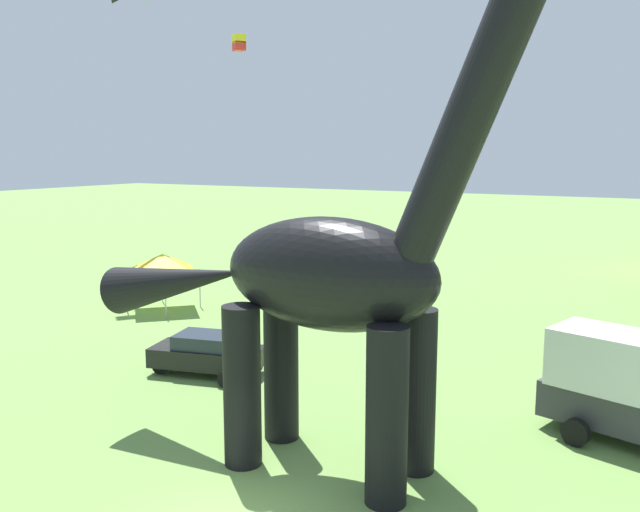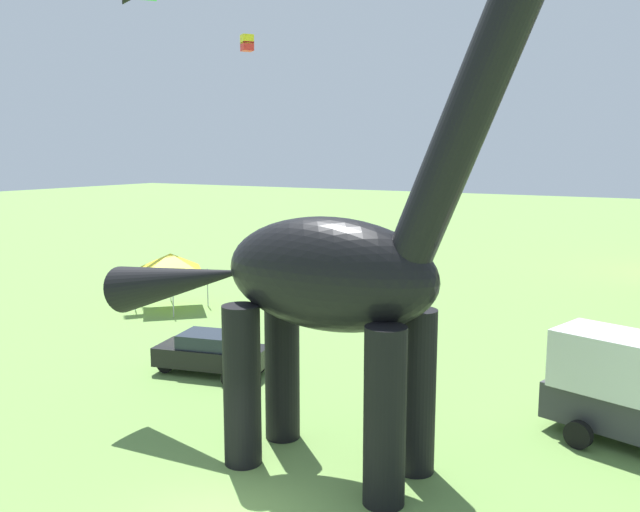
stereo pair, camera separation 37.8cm
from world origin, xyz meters
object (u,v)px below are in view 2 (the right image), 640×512
Objects in this scene: festival_canopy_tent at (171,262)px; kite_drifting at (247,43)px; dinosaur_sculpture at (326,274)px; parked_sedan_left at (212,352)px; person_near_flyer at (584,373)px.

kite_drifting is at bearing 46.30° from festival_canopy_tent.
dinosaur_sculpture reaches higher than festival_canopy_tent.
parked_sedan_left is 13.50m from person_near_flyer.
person_near_flyer is at bearing -6.15° from festival_canopy_tent.
dinosaur_sculpture reaches higher than person_near_flyer.
festival_canopy_tent is at bearing -103.64° from person_near_flyer.
kite_drifting is at bearing -113.92° from person_near_flyer.
person_near_flyer is at bearing -16.44° from kite_drifting.
parked_sedan_left is 3.74× the size of person_near_flyer.
festival_canopy_tent is at bearing 126.60° from parked_sedan_left.
person_near_flyer is at bearing 7.33° from parked_sedan_left.
person_near_flyer is 0.38× the size of festival_canopy_tent.
dinosaur_sculpture is 3.23× the size of parked_sedan_left.
festival_canopy_tent reaches higher than person_near_flyer.
dinosaur_sculpture is at bearing -35.71° from person_near_flyer.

